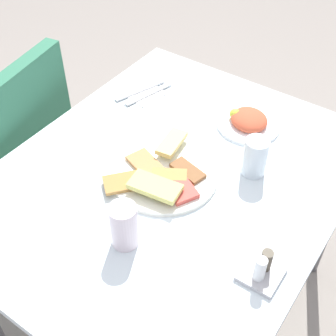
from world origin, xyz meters
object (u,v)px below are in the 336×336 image
fork (148,94)px  soda_can (124,226)px  dining_chair (14,158)px  condiment_caddy (262,270)px  drinking_glass (255,157)px  salad_plate_greens (248,121)px  pide_platter (163,174)px  paper_napkin (144,93)px  spoon (140,90)px  dining_table (170,195)px

fork → soda_can: bearing=-133.1°
dining_chair → condiment_caddy: (-0.08, -0.98, 0.25)m
soda_can → dining_chair: bearing=75.0°
dining_chair → drinking_glass: (0.21, -0.81, 0.28)m
salad_plate_greens → soda_can: (-0.56, 0.03, 0.04)m
soda_can → drinking_glass: bearing=-19.7°
pide_platter → paper_napkin: size_ratio=2.68×
spoon → pide_platter: bearing=-114.0°
fork → dining_table: bearing=-118.9°
drinking_glass → spoon: size_ratio=0.60×
spoon → dining_chair: bearing=155.5°
dining_chair → soda_can: (-0.18, -0.67, 0.28)m
spoon → condiment_caddy: size_ratio=2.07×
pide_platter → drinking_glass: bearing=-50.2°
salad_plate_greens → spoon: bearing=97.3°
soda_can → spoon: 0.62m
spoon → soda_can: bearing=-126.0°
dining_table → drinking_glass: (0.14, -0.18, 0.13)m
salad_plate_greens → paper_napkin: salad_plate_greens is taller
pide_platter → spoon: pide_platter is taller
dining_table → soda_can: 0.28m
soda_can → condiment_caddy: soda_can is taller
dining_chair → paper_napkin: bearing=-45.8°
dining_table → pide_platter: pide_platter is taller
salad_plate_greens → spoon: 0.39m
fork → condiment_caddy: 0.75m
drinking_glass → spoon: (0.13, 0.49, -0.05)m
drinking_glass → paper_napkin: size_ratio=0.98×
salad_plate_greens → fork: size_ratio=1.06×
fork → condiment_caddy: condiment_caddy is taller
drinking_glass → spoon: bearing=75.6°
drinking_glass → paper_napkin: 0.49m
soda_can → fork: soda_can is taller
dining_chair → soda_can: bearing=-105.0°
salad_plate_greens → condiment_caddy: size_ratio=2.16×
paper_napkin → condiment_caddy: bearing=-122.8°
soda_can → drinking_glass: 0.41m
dining_table → paper_napkin: (0.27, 0.29, 0.08)m
salad_plate_greens → paper_napkin: bearing=97.6°
condiment_caddy → fork: bearing=56.5°
dining_chair → dining_table: bearing=-84.3°
soda_can → condiment_caddy: bearing=-72.0°
drinking_glass → dining_chair: bearing=104.3°
salad_plate_greens → condiment_caddy: condiment_caddy is taller
dining_chair → soda_can: 0.75m
drinking_glass → paper_napkin: drinking_glass is taller
pide_platter → fork: 0.39m
fork → condiment_caddy: (-0.41, -0.62, 0.02)m
salad_plate_greens → fork: (-0.05, 0.35, -0.01)m
paper_napkin → pide_platter: bearing=-135.5°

